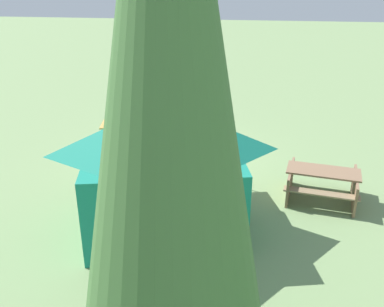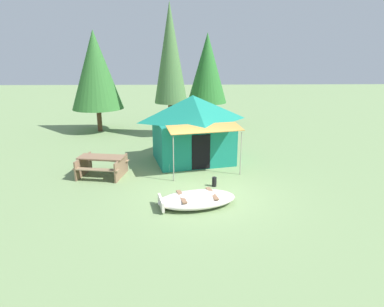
{
  "view_description": "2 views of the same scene",
  "coord_description": "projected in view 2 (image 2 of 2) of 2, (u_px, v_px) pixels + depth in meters",
  "views": [
    {
      "loc": [
        -2.05,
        11.46,
        5.21
      ],
      "look_at": [
        -0.6,
        1.28,
        0.81
      ],
      "focal_mm": 40.06,
      "sensor_mm": 36.0,
      "label": 1
    },
    {
      "loc": [
        -0.77,
        -10.53,
        4.58
      ],
      "look_at": [
        -0.42,
        1.93,
        0.83
      ],
      "focal_mm": 31.46,
      "sensor_mm": 36.0,
      "label": 2
    }
  ],
  "objects": [
    {
      "name": "ground_plane",
      "position": [
        206.0,
        193.0,
        11.42
      ],
      "size": [
        80.0,
        80.0,
        0.0
      ],
      "primitive_type": "plane",
      "color": "#75925D"
    },
    {
      "name": "fuel_can",
      "position": [
        214.0,
        182.0,
        11.95
      ],
      "size": [
        0.23,
        0.23,
        0.34
      ],
      "primitive_type": "cylinder",
      "rotation": [
        0.0,
        0.0,
        2.3
      ],
      "color": "black",
      "rests_on": "ground_plane"
    },
    {
      "name": "canvas_cabin_tent",
      "position": [
        193.0,
        128.0,
        14.42
      ],
      "size": [
        3.93,
        4.26,
        2.87
      ],
      "color": "#18806A",
      "rests_on": "ground_plane"
    },
    {
      "name": "cooler_box",
      "position": [
        169.0,
        166.0,
        13.61
      ],
      "size": [
        0.61,
        0.61,
        0.36
      ],
      "primitive_type": "cube",
      "rotation": [
        0.0,
        0.0,
        2.37
      ],
      "color": "silver",
      "rests_on": "ground_plane"
    },
    {
      "name": "pine_tree_far_center",
      "position": [
        170.0,
        54.0,
        17.97
      ],
      "size": [
        1.81,
        1.81,
        7.15
      ],
      "color": "brown",
      "rests_on": "ground_plane"
    },
    {
      "name": "beached_rowboat",
      "position": [
        197.0,
        199.0,
        10.46
      ],
      "size": [
        2.68,
        1.79,
        0.38
      ],
      "color": "silver",
      "rests_on": "ground_plane"
    },
    {
      "name": "picnic_table",
      "position": [
        102.0,
        164.0,
        12.88
      ],
      "size": [
        1.93,
        1.68,
        0.78
      ],
      "color": "#85654A",
      "rests_on": "ground_plane"
    },
    {
      "name": "pine_tree_back_right",
      "position": [
        96.0,
        70.0,
        19.38
      ],
      "size": [
        2.99,
        2.99,
        5.83
      ],
      "color": "brown",
      "rests_on": "ground_plane"
    },
    {
      "name": "pine_tree_back_left",
      "position": [
        207.0,
        69.0,
        21.14
      ],
      "size": [
        2.51,
        2.51,
        5.76
      ],
      "color": "brown",
      "rests_on": "ground_plane"
    }
  ]
}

